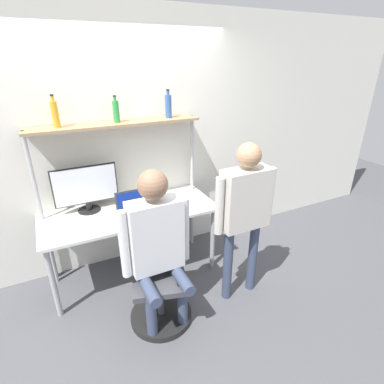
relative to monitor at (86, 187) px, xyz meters
The scene contains 13 objects.
ground_plane 1.24m from the monitor, 56.99° to the right, with size 12.00×12.00×0.00m, color #4C4C51.
wall_back 0.53m from the monitor, 26.32° to the left, with size 8.00×0.06×2.70m.
desk 0.54m from the monitor, 28.17° to the right, with size 1.76×0.71×0.77m.
shelf_unit 0.53m from the monitor, ahead, with size 1.67×0.26×1.64m.
monitor is the anchor object (origin of this frame).
laptop 0.52m from the monitor, 37.94° to the right, with size 0.30×0.24×0.24m.
cell_phone 0.72m from the monitor, 28.42° to the right, with size 0.07×0.15×0.01m.
office_chair 1.24m from the monitor, 66.03° to the right, with size 0.56×0.56×0.93m.
person_seated 1.04m from the monitor, 67.49° to the right, with size 0.60×0.48×1.45m.
person_standing 1.57m from the monitor, 38.66° to the right, with size 0.62×0.21×1.57m.
bottle_amber 0.75m from the monitor, behind, with size 0.06×0.06×0.29m.
bottle_blue 1.17m from the monitor, ahead, with size 0.07×0.07×0.28m.
bottle_green 0.81m from the monitor, ahead, with size 0.06×0.06×0.25m.
Camera 1 is at (-0.63, -2.35, 2.21)m, focal length 28.00 mm.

